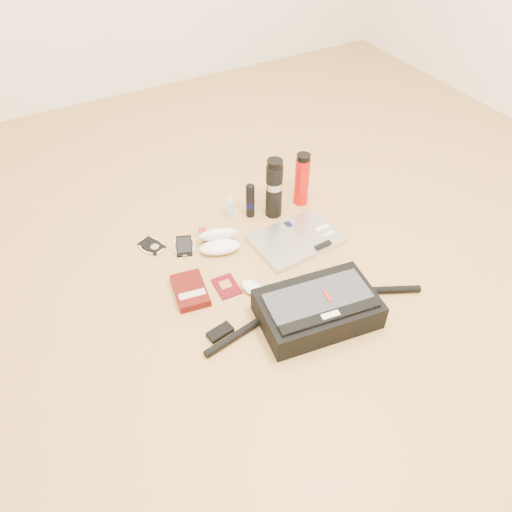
% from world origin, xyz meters
% --- Properties ---
extents(ground, '(4.00, 4.00, 0.00)m').
position_xyz_m(ground, '(0.00, 0.00, 0.00)').
color(ground, tan).
rests_on(ground, ground).
extents(messenger_bag, '(0.91, 0.34, 0.13)m').
position_xyz_m(messenger_bag, '(0.04, -0.24, 0.06)').
color(messenger_bag, black).
rests_on(messenger_bag, ground).
extents(laptop, '(0.39, 0.28, 0.04)m').
position_xyz_m(laptop, '(0.21, 0.18, 0.01)').
color(laptop, '#BBBCBE').
rests_on(laptop, ground).
extents(book, '(0.16, 0.21, 0.04)m').
position_xyz_m(book, '(-0.34, 0.12, 0.02)').
color(book, '#450A07').
rests_on(book, ground).
extents(passport, '(0.10, 0.13, 0.01)m').
position_xyz_m(passport, '(-0.19, 0.08, 0.00)').
color(passport, '#4F060E').
rests_on(passport, ground).
extents(mouse, '(0.09, 0.13, 0.04)m').
position_xyz_m(mouse, '(-0.11, 0.01, 0.02)').
color(mouse, white).
rests_on(mouse, ground).
extents(sunglasses_case, '(0.22, 0.20, 0.10)m').
position_xyz_m(sunglasses_case, '(-0.11, 0.31, 0.04)').
color(sunglasses_case, white).
rests_on(sunglasses_case, ground).
extents(ipod, '(0.13, 0.13, 0.01)m').
position_xyz_m(ipod, '(-0.38, 0.46, 0.01)').
color(ipod, black).
rests_on(ipod, ground).
extents(phone, '(0.13, 0.15, 0.01)m').
position_xyz_m(phone, '(-0.25, 0.39, 0.01)').
color(phone, black).
rests_on(phone, ground).
extents(inhaler, '(0.04, 0.10, 0.03)m').
position_xyz_m(inhaler, '(-0.14, 0.42, 0.01)').
color(inhaler, '#B22013').
rests_on(inhaler, ground).
extents(spray_bottle, '(0.04, 0.04, 0.12)m').
position_xyz_m(spray_bottle, '(0.03, 0.49, 0.05)').
color(spray_bottle, '#A0C7D5').
rests_on(spray_bottle, ground).
extents(aerosol_can, '(0.06, 0.06, 0.18)m').
position_xyz_m(aerosol_can, '(0.12, 0.45, 0.09)').
color(aerosol_can, black).
rests_on(aerosol_can, ground).
extents(thermos_black, '(0.08, 0.08, 0.30)m').
position_xyz_m(thermos_black, '(0.22, 0.40, 0.15)').
color(thermos_black, black).
rests_on(thermos_black, ground).
extents(thermos_red, '(0.09, 0.09, 0.27)m').
position_xyz_m(thermos_red, '(0.39, 0.42, 0.13)').
color(thermos_red, red).
rests_on(thermos_red, ground).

